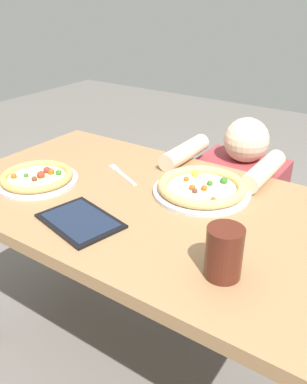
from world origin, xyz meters
The scene contains 8 objects.
ground_plane centered at (0.00, 0.00, 0.00)m, with size 8.00×8.00×0.00m, color #66605B.
dining_table centered at (0.00, 0.00, 0.64)m, with size 1.37×0.78×0.75m.
pizza_near centered at (-0.39, -0.11, 0.77)m, with size 0.29×0.29×0.04m.
pizza_far centered at (0.13, 0.14, 0.77)m, with size 0.33×0.33×0.04m.
drink_cup_colored centered at (0.37, -0.21, 0.82)m, with size 0.09×0.09×0.13m.
fork centered at (-0.19, 0.11, 0.75)m, with size 0.19×0.11×0.00m.
tablet centered at (-0.08, -0.22, 0.75)m, with size 0.27×0.22×0.01m.
diner_seated centered at (0.10, 0.58, 0.41)m, with size 0.39×0.51×0.89m.
Camera 1 is at (0.66, -0.94, 1.37)m, focal length 37.45 mm.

